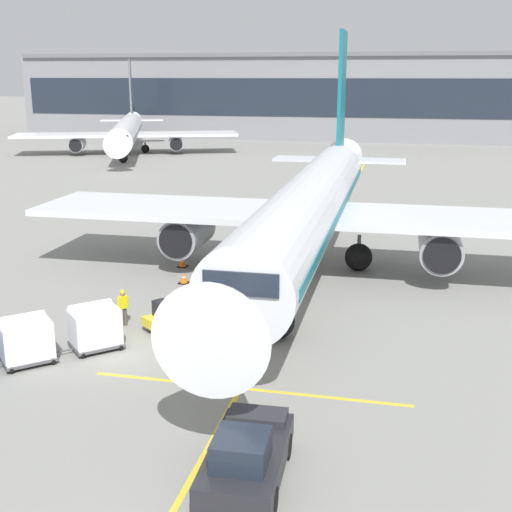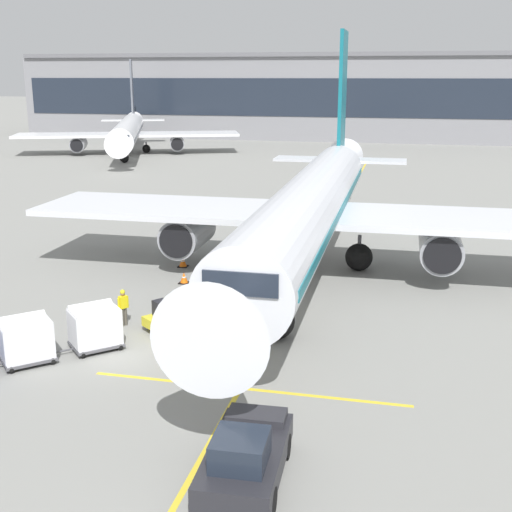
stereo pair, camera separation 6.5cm
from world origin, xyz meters
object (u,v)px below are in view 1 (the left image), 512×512
safety_cone_engine_keepout (184,278)px  distant_airplane (127,132)px  ground_crew_wingwalker (187,320)px  ground_crew_by_loader (123,305)px  ground_crew_marshaller (177,314)px  safety_cone_nose_mark (183,262)px  baggage_cart_second (26,339)px  parked_airplane (311,207)px  pushback_tug (246,456)px  belt_loader (187,309)px  ground_crew_by_carts (166,339)px  safety_cone_wingtip (208,275)px  baggage_cart_lead (95,326)px

safety_cone_engine_keepout → distant_airplane: distant_airplane is taller
ground_crew_wingwalker → safety_cone_engine_keepout: ground_crew_wingwalker is taller
ground_crew_by_loader → ground_crew_marshaller: 2.82m
ground_crew_marshaller → safety_cone_engine_keepout: 7.64m
ground_crew_marshaller → safety_cone_nose_mark: size_ratio=2.67×
baggage_cart_second → safety_cone_nose_mark: bearing=83.9°
ground_crew_by_loader → safety_cone_nose_mark: bearing=93.2°
parked_airplane → ground_crew_wingwalker: size_ratio=24.21×
baggage_cart_second → pushback_tug: bearing=-29.5°
belt_loader → ground_crew_by_carts: (0.44, -4.00, 0.14)m
belt_loader → ground_crew_by_loader: belt_loader is taller
ground_crew_wingwalker → safety_cone_wingtip: (-1.73, 8.70, -0.65)m
safety_cone_nose_mark → ground_crew_by_carts: bearing=-73.8°
ground_crew_wingwalker → safety_cone_engine_keepout: bearing=110.0°
ground_crew_by_loader → safety_cone_engine_keepout: (0.58, 6.77, -0.69)m
baggage_cart_lead → ground_crew_by_loader: (0.08, 2.73, -0.00)m
ground_crew_wingwalker → safety_cone_wingtip: ground_crew_wingwalker is taller
ground_crew_by_loader → safety_cone_wingtip: ground_crew_by_loader is taller
parked_airplane → belt_loader: parked_airplane is taller
ground_crew_by_loader → safety_cone_nose_mark: ground_crew_by_loader is taller
belt_loader → pushback_tug: size_ratio=1.11×
ground_crew_marshaller → distant_airplane: bearing=115.1°
ground_crew_by_carts → distant_airplane: distant_airplane is taller
ground_crew_by_loader → distant_airplane: bearing=113.3°
safety_cone_engine_keepout → safety_cone_nose_mark: size_ratio=0.96×
pushback_tug → ground_crew_wingwalker: bearing=117.5°
ground_crew_marshaller → ground_crew_by_carts: bearing=-79.2°
pushback_tug → ground_crew_by_carts: 8.81m
ground_crew_wingwalker → distant_airplane: size_ratio=0.04×
parked_airplane → safety_cone_nose_mark: 8.42m
baggage_cart_second → ground_crew_marshaller: bearing=40.3°
pushback_tug → safety_cone_wingtip: 19.32m
ground_crew_wingwalker → distant_airplane: bearing=115.4°
baggage_cart_lead → safety_cone_nose_mark: baggage_cart_lead is taller
parked_airplane → ground_crew_by_carts: parked_airplane is taller
baggage_cart_second → safety_cone_wingtip: bearing=72.4°
distant_airplane → safety_cone_nose_mark: bearing=-63.6°
ground_crew_by_carts → ground_crew_wingwalker: 2.24m
belt_loader → ground_crew_by_loader: 2.95m
belt_loader → baggage_cart_lead: (-2.97, -3.32, 0.14)m
safety_cone_engine_keepout → safety_cone_nose_mark: bearing=110.1°
ground_crew_by_carts → distant_airplane: 74.85m
safety_cone_nose_mark → distant_airplane: bearing=116.4°
ground_crew_wingwalker → parked_airplane: bearing=73.1°
distant_airplane → baggage_cart_lead: bearing=-67.7°
baggage_cart_lead → distant_airplane: 72.86m
baggage_cart_lead → ground_crew_wingwalker: size_ratio=1.46×
belt_loader → safety_cone_engine_keepout: (-2.30, 6.18, -0.56)m
ground_crew_marshaller → parked_airplane: bearing=69.0°
ground_crew_wingwalker → safety_cone_nose_mark: 11.79m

